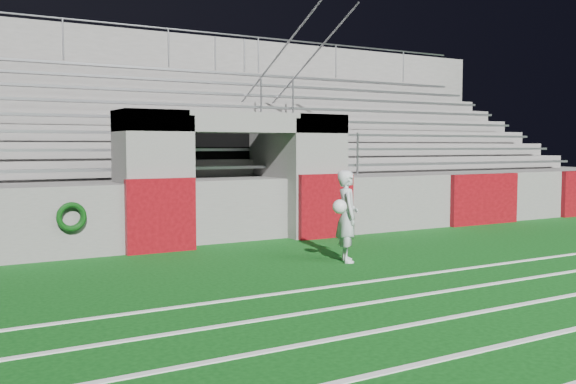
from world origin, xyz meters
TOP-DOWN VIEW (x-y plane):
  - ground at (0.00, 0.00)m, footprint 90.00×90.00m
  - stadium_structure at (0.00, 7.97)m, footprint 26.00×8.48m
  - goalkeeper_with_ball at (0.55, 0.46)m, footprint 0.73×0.69m
  - hose_coil at (-3.38, 2.92)m, footprint 0.50×0.14m

SIDE VIEW (x-z plane):
  - ground at x=0.00m, z-range 0.00..0.00m
  - hose_coil at x=-3.38m, z-range 0.49..0.99m
  - goalkeeper_with_ball at x=0.55m, z-range 0.01..1.54m
  - stadium_structure at x=0.00m, z-range -1.22..4.20m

